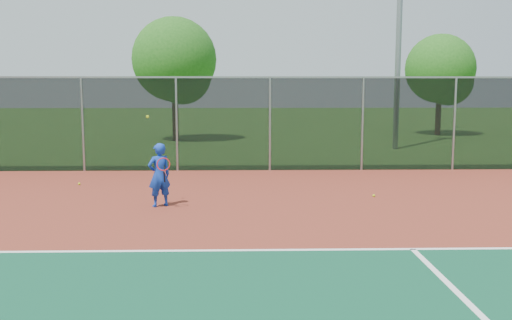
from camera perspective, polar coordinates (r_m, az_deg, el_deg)
The scene contains 7 objects.
court_apron at distance 8.84m, azimuth 4.58°, elevation -10.93°, with size 30.00×20.00×0.02m, color maroon.
fence_back at distance 18.40m, azimuth 1.40°, elevation 3.73°, with size 30.00×0.06×3.03m.
tennis_player at distance 13.20m, azimuth -9.65°, elevation -1.46°, with size 0.64×0.70×2.09m.
practice_ball_2 at distance 16.60m, azimuth -17.26°, elevation -2.29°, with size 0.07×0.07×0.07m, color #ADC817.
practice_ball_3 at distance 14.51m, azimuth 11.70°, elevation -3.50°, with size 0.07×0.07×0.07m, color #ADC817.
tree_back_left at distance 28.36m, azimuth -7.99°, elevation 9.55°, with size 4.11×4.11×6.04m.
tree_back_mid at distance 32.76m, azimuth 18.13°, elevation 8.37°, with size 3.73×3.73×5.49m.
Camera 1 is at (-0.90, -6.33, 2.83)m, focal length 40.00 mm.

